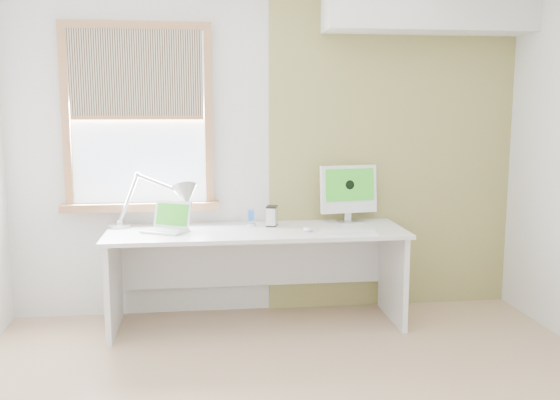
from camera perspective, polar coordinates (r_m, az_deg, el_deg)
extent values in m
cube|color=silver|center=(4.83, -1.04, 4.77)|extent=(4.00, 0.02, 2.60)
cube|color=silver|center=(1.41, 14.31, -4.90)|extent=(4.00, 0.02, 2.60)
cube|color=olive|center=(5.02, 10.46, 4.77)|extent=(2.00, 0.02, 2.60)
cube|color=white|center=(4.97, 13.74, 17.37)|extent=(1.60, 0.40, 0.42)
cube|color=#9E6841|center=(4.86, -19.39, 7.27)|extent=(0.06, 0.06, 1.42)
cube|color=#9E6841|center=(4.75, -6.69, 7.67)|extent=(0.06, 0.06, 1.42)
cube|color=#9E6841|center=(4.82, -13.40, 15.62)|extent=(1.00, 0.06, 0.06)
cube|color=#9E6841|center=(4.82, -12.87, -0.60)|extent=(1.20, 0.14, 0.06)
cube|color=#D1E2F9|center=(4.80, -13.09, 7.52)|extent=(1.00, 0.01, 1.30)
cube|color=beige|center=(4.76, -13.28, 11.42)|extent=(0.98, 0.02, 0.65)
cube|color=#9E6841|center=(4.75, -13.15, 7.51)|extent=(0.98, 0.03, 0.03)
cube|color=silver|center=(4.52, -2.19, -2.98)|extent=(2.20, 0.70, 0.03)
cube|color=silver|center=(4.64, -15.30, -7.62)|extent=(0.04, 0.64, 0.70)
cube|color=silver|center=(4.81, 10.50, -6.89)|extent=(0.04, 0.64, 0.70)
cube|color=silver|center=(4.89, -2.49, -5.28)|extent=(2.08, 0.02, 0.48)
cylinder|color=silver|center=(4.76, -14.77, -2.35)|extent=(0.20, 0.20, 0.02)
sphere|color=silver|center=(4.75, -14.77, -2.12)|extent=(0.06, 0.06, 0.05)
cylinder|color=silver|center=(4.70, -13.99, 0.06)|extent=(0.18, 0.05, 0.38)
sphere|color=silver|center=(4.66, -13.19, 2.29)|extent=(0.05, 0.05, 0.05)
cylinder|color=silver|center=(4.61, -11.22, 1.53)|extent=(0.34, 0.12, 0.15)
sphere|color=silver|center=(4.57, -9.21, 0.75)|extent=(0.05, 0.05, 0.04)
cone|color=silver|center=(4.57, -8.81, 0.36)|extent=(0.25, 0.28, 0.23)
cube|color=silver|center=(4.51, -10.68, -2.87)|extent=(0.36, 0.33, 0.02)
cube|color=#B2B5B7|center=(4.50, -10.68, -2.75)|extent=(0.28, 0.23, 0.00)
cube|color=silver|center=(4.57, -10.01, -1.34)|extent=(0.29, 0.20, 0.20)
cube|color=#227818|center=(4.57, -10.06, -1.35)|extent=(0.25, 0.17, 0.16)
cylinder|color=silver|center=(4.67, -2.74, -2.29)|extent=(0.09, 0.09, 0.02)
cube|color=silver|center=(4.66, -2.75, -1.47)|extent=(0.06, 0.02, 0.12)
cube|color=#194C99|center=(4.65, -2.72, -1.48)|extent=(0.05, 0.01, 0.08)
cube|color=silver|center=(4.65, -0.76, -1.51)|extent=(0.10, 0.13, 0.15)
cube|color=black|center=(4.64, -0.77, -0.63)|extent=(0.10, 0.13, 0.01)
cube|color=black|center=(4.66, -0.76, -2.37)|extent=(0.10, 0.13, 0.01)
cube|color=silver|center=(4.84, 6.45, -2.01)|extent=(0.19, 0.17, 0.01)
cube|color=silver|center=(4.85, 6.35, -1.04)|extent=(0.06, 0.03, 0.15)
cube|color=white|center=(4.82, 6.42, 1.02)|extent=(0.46, 0.15, 0.38)
cube|color=#227818|center=(4.79, 6.55, 1.42)|extent=(0.40, 0.09, 0.25)
cylinder|color=black|center=(4.79, 6.56, 1.42)|extent=(0.08, 0.02, 0.07)
cube|color=white|center=(4.42, 6.45, -2.99)|extent=(0.43, 0.19, 0.02)
cube|color=white|center=(4.42, 6.45, -2.88)|extent=(0.40, 0.15, 0.00)
ellipsoid|color=white|center=(4.46, 2.59, -2.75)|extent=(0.08, 0.11, 0.03)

